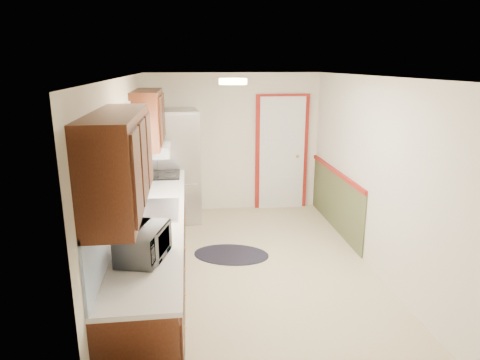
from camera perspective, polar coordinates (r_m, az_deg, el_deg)
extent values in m
cube|color=#C9BA8E|center=(5.53, 2.11, -12.13)|extent=(3.20, 5.20, 0.12)
cube|color=white|center=(4.91, 2.39, 13.58)|extent=(3.20, 5.20, 0.12)
cube|color=silver|center=(7.51, -0.82, 4.96)|extent=(3.20, 0.10, 2.40)
cube|color=silver|center=(2.82, 10.61, -13.49)|extent=(3.20, 0.10, 2.40)
cube|color=silver|center=(5.08, -14.72, -0.59)|extent=(0.10, 5.20, 2.40)
cube|color=silver|center=(5.53, 17.77, 0.46)|extent=(0.10, 5.20, 2.40)
cube|color=#3C1A0D|center=(5.02, -11.13, -9.69)|extent=(0.60, 4.00, 0.90)
cube|color=white|center=(4.84, -11.23, -4.63)|extent=(0.63, 4.00, 0.04)
cube|color=#578BD4|center=(4.79, -15.03, -1.39)|extent=(0.02, 4.00, 0.55)
cube|color=#3C1A0D|center=(3.37, -15.88, 2.35)|extent=(0.35, 1.40, 0.75)
cube|color=#3C1A0D|center=(6.01, -12.13, 8.06)|extent=(0.35, 1.20, 0.75)
cube|color=white|center=(4.79, -15.17, 3.60)|extent=(0.02, 1.00, 0.90)
cube|color=#C45924|center=(4.73, -14.92, 7.78)|extent=(0.05, 1.12, 0.24)
cube|color=#B7B7BC|center=(4.93, -11.23, -3.97)|extent=(0.52, 0.82, 0.02)
cube|color=white|center=(6.13, -11.39, 3.97)|extent=(0.45, 0.60, 0.15)
cube|color=maroon|center=(7.66, 5.56, 3.56)|extent=(0.94, 0.05, 2.08)
cube|color=white|center=(7.63, 5.60, 3.52)|extent=(0.80, 0.04, 2.00)
cube|color=#474D2B|center=(6.93, 12.61, -2.71)|extent=(0.02, 2.30, 0.90)
cube|color=maroon|center=(6.80, 12.73, 1.06)|extent=(0.04, 2.30, 0.06)
cylinder|color=#FFD88C|center=(4.68, -0.94, 13.01)|extent=(0.30, 0.30, 0.06)
imported|color=white|center=(3.72, -12.80, -7.82)|extent=(0.40, 0.56, 0.34)
cube|color=#B7B7BC|center=(7.09, -8.64, 1.84)|extent=(0.82, 0.78, 1.84)
cylinder|color=black|center=(6.74, -10.85, 0.23)|extent=(0.02, 0.02, 1.29)
ellipsoid|color=black|center=(5.97, -1.18, -9.90)|extent=(1.17, 0.91, 0.01)
cube|color=black|center=(6.46, -10.29, 0.73)|extent=(0.51, 0.61, 0.02)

